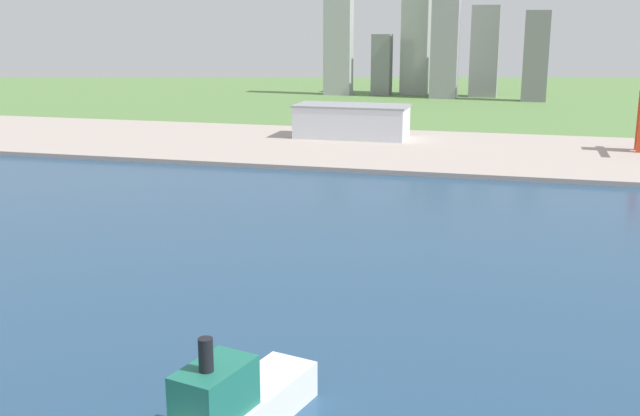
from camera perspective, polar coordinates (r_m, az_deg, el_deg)
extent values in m
plane|color=#598044|center=(250.03, 6.11, -3.11)|extent=(2400.00, 2400.00, 0.00)
cube|color=navy|center=(194.14, 3.40, -8.11)|extent=(840.00, 360.00, 0.15)
cube|color=#AC9D94|center=(434.05, 9.93, 4.18)|extent=(840.00, 140.00, 2.50)
cube|color=#1E6B59|center=(133.27, -7.87, -13.39)|extent=(11.93, 16.30, 9.07)
cylinder|color=black|center=(128.58, -8.52, -10.79)|extent=(2.48, 2.48, 5.78)
cube|color=red|center=(457.50, 22.71, 5.88)|extent=(2.20, 2.20, 30.25)
cube|color=silver|center=(470.16, 2.38, 6.43)|extent=(67.38, 30.45, 18.86)
cube|color=gray|center=(468.97, 2.39, 7.64)|extent=(68.73, 31.06, 1.20)
cube|color=#A5A5AB|center=(771.93, 1.38, 12.30)|extent=(26.74, 17.76, 103.45)
cube|color=slate|center=(770.82, 4.63, 10.62)|extent=(18.53, 18.31, 59.37)
cube|color=#9DA09D|center=(781.46, 7.14, 12.18)|extent=(26.37, 25.00, 102.27)
cube|color=gray|center=(748.16, 9.34, 12.19)|extent=(24.99, 24.83, 106.47)
cube|color=gray|center=(765.41, 12.18, 11.36)|extent=(26.43, 19.55, 86.62)
cube|color=gray|center=(733.64, 15.81, 10.85)|extent=(22.24, 16.24, 81.46)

